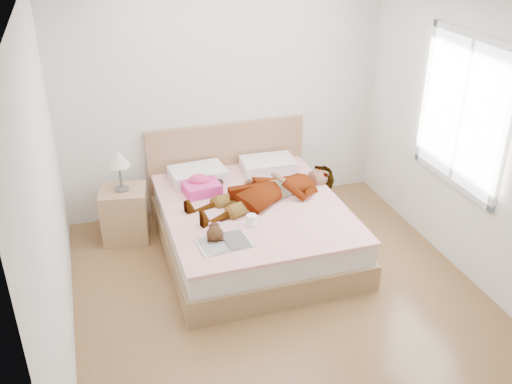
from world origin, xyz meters
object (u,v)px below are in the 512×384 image
plush_toy (215,233)px  bed (251,221)px  magazine (224,243)px  towel (201,186)px  nightstand (125,210)px  phone (210,172)px  coffee_mug (252,220)px  woman (268,187)px

plush_toy → bed: bearing=49.4°
magazine → plush_toy: 0.13m
towel → magazine: towel is taller
plush_toy → nightstand: nightstand is taller
plush_toy → towel: bearing=85.0°
phone → nightstand: 0.97m
towel → plush_toy: (-0.08, -0.92, -0.01)m
magazine → coffee_mug: bearing=36.4°
phone → woman: bearing=-54.5°
bed → coffee_mug: bed is taller
phone → towel: bearing=-157.9°
towel → coffee_mug: 0.84m
phone → plush_toy: phone is taller
phone → coffee_mug: phone is taller
coffee_mug → nightstand: bearing=137.9°
nightstand → towel: bearing=-14.5°
towel → plush_toy: bearing=-95.0°
coffee_mug → nightstand: 1.48m
magazine → plush_toy: size_ratio=1.96×
bed → magazine: 0.87m
coffee_mug → woman: bearing=56.2°
magazine → nightstand: nightstand is taller
woman → towel: bearing=-132.1°
bed → plush_toy: bearing=-130.6°
phone → bed: size_ratio=0.04×
coffee_mug → plush_toy: 0.41m
towel → magazine: bearing=-91.2°
phone → nightstand: bearing=157.3°
bed → magazine: bearing=-122.9°
bed → towel: 0.62m
bed → plush_toy: 0.84m
magazine → towel: bearing=88.8°
plush_toy → nightstand: 1.34m
woman → bed: bed is taller
phone → magazine: phone is taller
bed → nightstand: bed is taller
phone → nightstand: (-0.90, 0.11, -0.35)m
coffee_mug → nightstand: (-1.08, 0.98, -0.23)m
magazine → nightstand: size_ratio=0.49×
bed → plush_toy: bed is taller
bed → plush_toy: (-0.51, -0.60, 0.30)m
bed → phone: bearing=127.0°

